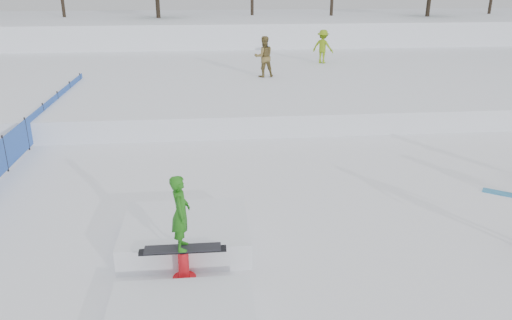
{
  "coord_description": "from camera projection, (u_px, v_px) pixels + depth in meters",
  "views": [
    {
      "loc": [
        -0.62,
        -9.44,
        5.4
      ],
      "look_at": [
        0.5,
        2.0,
        1.1
      ],
      "focal_mm": 35.0,
      "sensor_mm": 36.0,
      "label": 1
    }
  ],
  "objects": [
    {
      "name": "loose_board_teal",
      "position": [
        512.0,
        195.0,
        12.93
      ],
      "size": [
        1.3,
        1.05,
        0.03
      ],
      "primitive_type": "cube",
      "rotation": [
        0.0,
        0.0,
        -0.63
      ],
      "color": "teal",
      "rests_on": "ground"
    },
    {
      "name": "walker_olive",
      "position": [
        264.0,
        57.0,
        23.43
      ],
      "size": [
        1.02,
        0.85,
        1.9
      ],
      "primitive_type": "imported",
      "rotation": [
        0.0,
        0.0,
        3.29
      ],
      "color": "brown",
      "rests_on": "snow_midrise"
    },
    {
      "name": "ground",
      "position": [
        242.0,
        241.0,
        10.75
      ],
      "size": [
        120.0,
        120.0,
        0.0
      ],
      "primitive_type": "plane",
      "color": "white"
    },
    {
      "name": "snow_midrise",
      "position": [
        220.0,
        78.0,
        25.52
      ],
      "size": [
        50.0,
        18.0,
        0.8
      ],
      "primitive_type": "cube",
      "color": "white",
      "rests_on": "ground"
    },
    {
      "name": "snow_berm",
      "position": [
        214.0,
        32.0,
        38.29
      ],
      "size": [
        60.0,
        14.0,
        2.4
      ],
      "primitive_type": "cube",
      "color": "white",
      "rests_on": "ground"
    },
    {
      "name": "jib_rail_feature",
      "position": [
        185.0,
        250.0,
        9.82
      ],
      "size": [
        2.6,
        4.4,
        2.11
      ],
      "color": "white",
      "rests_on": "ground"
    },
    {
      "name": "walker_ygreen",
      "position": [
        323.0,
        47.0,
        27.09
      ],
      "size": [
        1.33,
        1.2,
        1.79
      ],
      "primitive_type": "imported",
      "rotation": [
        0.0,
        0.0,
        2.54
      ],
      "color": "#719711",
      "rests_on": "snow_midrise"
    },
    {
      "name": "safety_fence",
      "position": [
        27.0,
        134.0,
        16.11
      ],
      "size": [
        0.05,
        16.0,
        1.1
      ],
      "color": "#2C56B3",
      "rests_on": "ground"
    }
  ]
}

